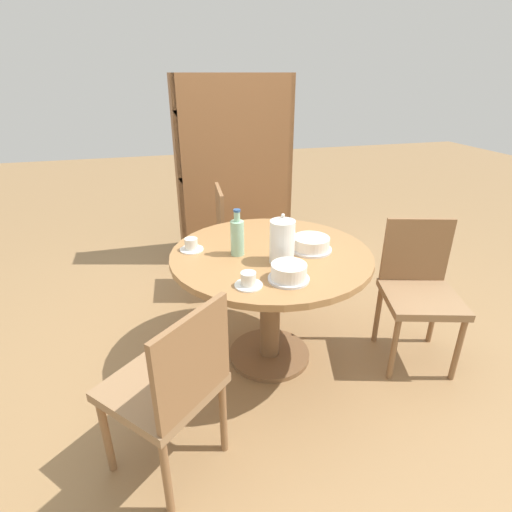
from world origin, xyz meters
TOP-DOWN VIEW (x-y plane):
  - ground_plane at (0.00, 0.00)m, footprint 14.00×14.00m
  - dining_table at (0.00, 0.00)m, footprint 1.12×1.12m
  - chair_a at (0.86, -0.20)m, footprint 0.52×0.52m
  - chair_b at (0.01, 0.88)m, footprint 0.45×0.45m
  - chair_c at (-0.62, -0.63)m, footprint 0.59×0.59m
  - bookshelf at (0.13, 1.58)m, footprint 1.03×0.28m
  - coffee_pot at (0.02, -0.13)m, footprint 0.13×0.13m
  - water_bottle at (-0.19, 0.02)m, footprint 0.07×0.07m
  - cake_main at (0.22, -0.03)m, footprint 0.23×0.23m
  - cake_second at (-0.02, -0.34)m, footprint 0.20×0.20m
  - cup_a at (-0.42, 0.14)m, footprint 0.13×0.13m
  - cup_b at (-0.22, -0.34)m, footprint 0.13×0.13m

SIDE VIEW (x-z plane):
  - ground_plane at x=0.00m, z-range 0.00..0.00m
  - chair_a at x=0.86m, z-range 0.04..0.90m
  - chair_b at x=0.01m, z-range 0.04..0.90m
  - chair_c at x=-0.62m, z-range 0.04..0.90m
  - dining_table at x=0.00m, z-range 0.21..0.93m
  - cup_a at x=-0.42m, z-range 0.71..0.78m
  - cup_b at x=-0.22m, z-range 0.71..0.78m
  - cake_main at x=0.22m, z-range 0.72..0.80m
  - cake_second at x=-0.02m, z-range 0.72..0.80m
  - bookshelf at x=0.13m, z-range -0.03..1.60m
  - water_bottle at x=-0.19m, z-range 0.70..0.96m
  - coffee_pot at x=0.02m, z-range 0.71..0.98m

